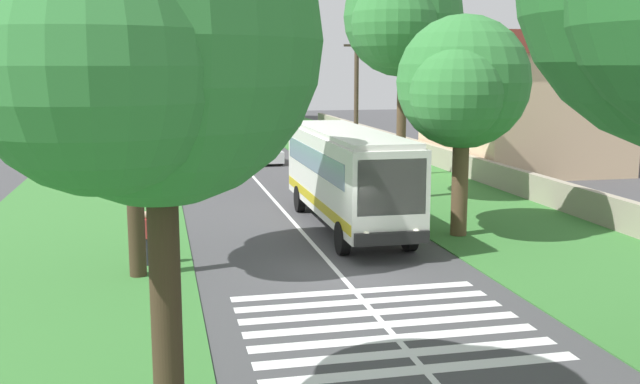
{
  "coord_description": "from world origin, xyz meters",
  "views": [
    {
      "loc": [
        -20.8,
        5.13,
        6.1
      ],
      "look_at": [
        4.84,
        -0.54,
        1.6
      ],
      "focal_mm": 41.34,
      "sensor_mm": 36.0,
      "label": 1
    }
  ],
  "objects": [
    {
      "name": "ground",
      "position": [
        0.0,
        0.0,
        0.0
      ],
      "size": [
        160.0,
        160.0,
        0.0
      ],
      "primitive_type": "plane",
      "color": "#424244"
    },
    {
      "name": "grass_verge_left",
      "position": [
        15.0,
        8.2,
        0.02
      ],
      "size": [
        120.0,
        8.0,
        0.04
      ],
      "primitive_type": "cube",
      "color": "#387533",
      "rests_on": "ground"
    },
    {
      "name": "grass_verge_right",
      "position": [
        15.0,
        -8.2,
        0.02
      ],
      "size": [
        120.0,
        8.0,
        0.04
      ],
      "primitive_type": "cube",
      "color": "#387533",
      "rests_on": "ground"
    },
    {
      "name": "centre_line",
      "position": [
        15.0,
        0.0,
        0.0
      ],
      "size": [
        110.0,
        0.16,
        0.01
      ],
      "primitive_type": "cube",
      "color": "silver",
      "rests_on": "ground"
    },
    {
      "name": "coach_bus",
      "position": [
        5.87,
        -1.8,
        2.15
      ],
      "size": [
        11.16,
        2.62,
        3.73
      ],
      "color": "silver",
      "rests_on": "ground"
    },
    {
      "name": "zebra_crossing",
      "position": [
        -4.73,
        0.0,
        0.0
      ],
      "size": [
        5.85,
        6.8,
        0.01
      ],
      "color": "silver",
      "rests_on": "ground"
    },
    {
      "name": "trailing_car_0",
      "position": [
        25.65,
        -1.56,
        0.67
      ],
      "size": [
        4.3,
        1.78,
        1.43
      ],
      "color": "silver",
      "rests_on": "ground"
    },
    {
      "name": "trailing_car_1",
      "position": [
        32.88,
        -1.73,
        0.67
      ],
      "size": [
        4.3,
        1.78,
        1.43
      ],
      "color": "black",
      "rests_on": "ground"
    },
    {
      "name": "trailing_car_2",
      "position": [
        38.55,
        -1.81,
        0.67
      ],
      "size": [
        4.3,
        1.78,
        1.43
      ],
      "color": "gold",
      "rests_on": "ground"
    },
    {
      "name": "trailing_car_3",
      "position": [
        46.15,
        1.63,
        0.67
      ],
      "size": [
        4.3,
        1.78,
        1.43
      ],
      "color": "#145933",
      "rests_on": "ground"
    },
    {
      "name": "roadside_tree_left_0",
      "position": [
        40.3,
        5.91,
        8.11
      ],
      "size": [
        7.39,
        6.07,
        11.3
      ],
      "color": "#4C3826",
      "rests_on": "grass_verge_left"
    },
    {
      "name": "roadside_tree_left_1",
      "position": [
        62.85,
        6.46,
        5.95
      ],
      "size": [
        7.39,
        6.48,
        9.3
      ],
      "color": "brown",
      "rests_on": "grass_verge_left"
    },
    {
      "name": "roadside_tree_left_3",
      "position": [
        50.32,
        5.89,
        6.18
      ],
      "size": [
        6.91,
        6.01,
        9.29
      ],
      "color": "brown",
      "rests_on": "grass_verge_left"
    },
    {
      "name": "roadside_tree_left_4",
      "position": [
        -9.91,
        5.24,
        6.3
      ],
      "size": [
        5.79,
        4.75,
        8.79
      ],
      "color": "#3D2D1E",
      "rests_on": "grass_verge_left"
    },
    {
      "name": "roadside_tree_right_0",
      "position": [
        64.02,
        -6.03,
        7.61
      ],
      "size": [
        8.24,
        6.56,
        11.06
      ],
      "color": "#4C3826",
      "rests_on": "grass_verge_right"
    },
    {
      "name": "roadside_tree_right_2",
      "position": [
        53.33,
        -5.75,
        6.6
      ],
      "size": [
        7.01,
        5.7,
        9.55
      ],
      "color": "#4C3826",
      "rests_on": "grass_verge_right"
    },
    {
      "name": "roadside_tree_right_3",
      "position": [
        3.75,
        -5.3,
        5.38
      ],
      "size": [
        5.92,
        4.69,
        7.86
      ],
      "color": "brown",
      "rests_on": "grass_verge_right"
    },
    {
      "name": "roadside_tree_right_4",
      "position": [
        11.11,
        -5.55,
        8.09
      ],
      "size": [
        6.56,
        5.34,
        10.88
      ],
      "color": "brown",
      "rests_on": "grass_verge_right"
    },
    {
      "name": "utility_pole",
      "position": [
        17.36,
        -5.29,
        4.05
      ],
      "size": [
        0.24,
        1.4,
        7.73
      ],
      "color": "#473828",
      "rests_on": "grass_verge_right"
    },
    {
      "name": "roadside_wall",
      "position": [
        20.0,
        -11.6,
        0.65
      ],
      "size": [
        70.0,
        0.4,
        1.21
      ],
      "primitive_type": "cube",
      "color": "#9E937F",
      "rests_on": "grass_verge_right"
    },
    {
      "name": "roadside_building",
      "position": [
        20.27,
        -16.32,
        4.04
      ],
      "size": [
        12.11,
        9.24,
        7.95
      ],
      "color": "beige",
      "rests_on": "ground"
    },
    {
      "name": "pedestrian",
      "position": [
        1.87,
        5.55,
        0.91
      ],
      "size": [
        0.34,
        0.34,
        1.69
      ],
      "color": "#26262D",
      "rests_on": "grass_verge_left"
    }
  ]
}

